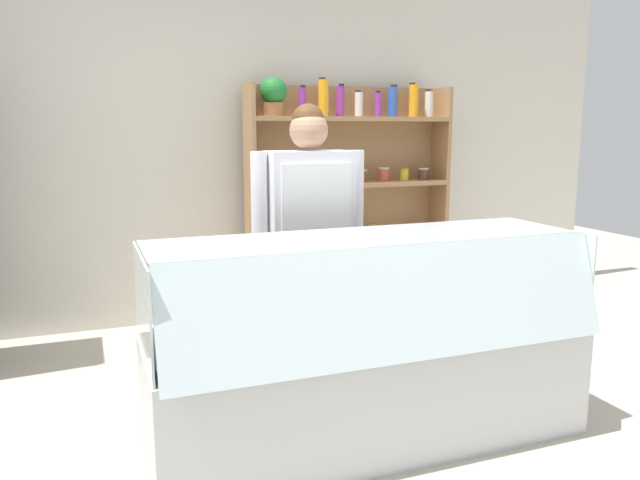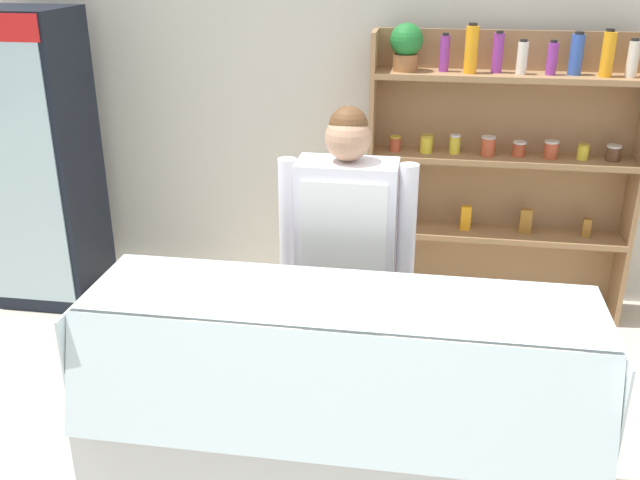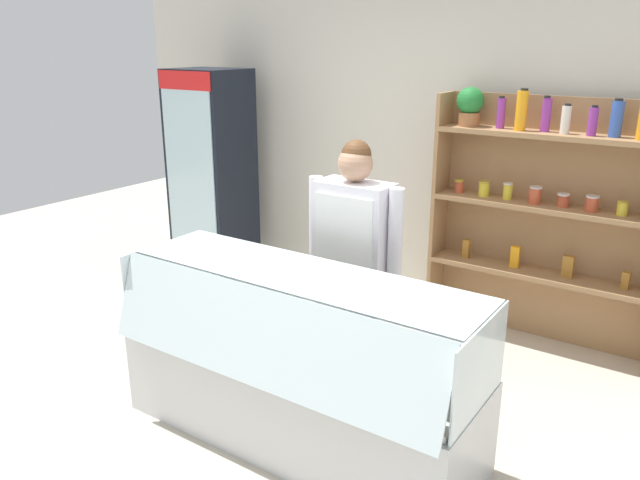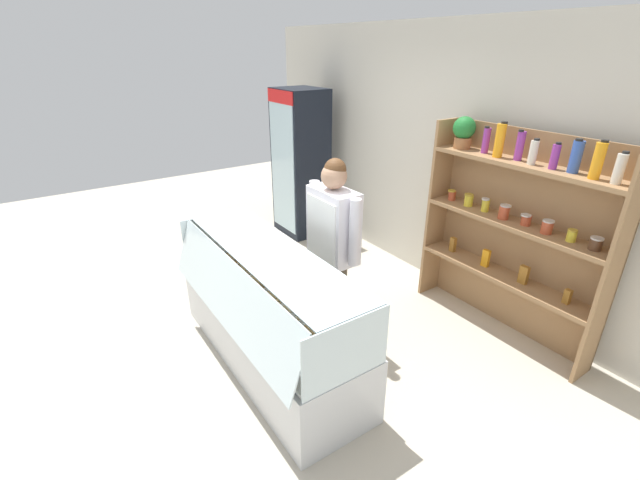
{
  "view_description": "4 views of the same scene",
  "coord_description": "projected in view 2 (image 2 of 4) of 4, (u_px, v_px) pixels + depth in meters",
  "views": [
    {
      "loc": [
        -1.15,
        -2.67,
        1.51
      ],
      "look_at": [
        0.05,
        0.48,
        0.9
      ],
      "focal_mm": 35.0,
      "sensor_mm": 36.0,
      "label": 1
    },
    {
      "loc": [
        0.4,
        -2.58,
        2.32
      ],
      "look_at": [
        -0.09,
        0.47,
        1.03
      ],
      "focal_mm": 40.0,
      "sensor_mm": 36.0,
      "label": 2
    },
    {
      "loc": [
        1.93,
        -2.58,
        2.2
      ],
      "look_at": [
        -0.25,
        0.61,
        0.96
      ],
      "focal_mm": 35.0,
      "sensor_mm": 36.0,
      "label": 3
    },
    {
      "loc": [
        2.72,
        -1.38,
        2.45
      ],
      "look_at": [
        -0.05,
        0.5,
        0.92
      ],
      "focal_mm": 24.0,
      "sensor_mm": 36.0,
      "label": 4
    }
  ],
  "objects": [
    {
      "name": "shelving_unit",
      "position": [
        496.0,
        157.0,
        4.54
      ],
      "size": [
        1.67,
        0.29,
        1.88
      ],
      "color": "#9E754C",
      "rests_on": "ground"
    },
    {
      "name": "deli_display_case",
      "position": [
        337.0,
        445.0,
        3.08
      ],
      "size": [
        2.09,
        0.75,
        1.01
      ],
      "color": "silver",
      "rests_on": "ground"
    },
    {
      "name": "drinks_fridge",
      "position": [
        37.0,
        162.0,
        4.71
      ],
      "size": [
        0.67,
        0.57,
        1.96
      ],
      "color": "black",
      "rests_on": "ground"
    },
    {
      "name": "back_wall",
      "position": [
        373.0,
        99.0,
        4.78
      ],
      "size": [
        6.8,
        0.1,
        2.7
      ],
      "primitive_type": "cube",
      "color": "beige",
      "rests_on": "ground"
    },
    {
      "name": "shop_clerk",
      "position": [
        346.0,
        243.0,
        3.45
      ],
      "size": [
        0.66,
        0.25,
        1.64
      ],
      "color": "#4C4233",
      "rests_on": "ground"
    }
  ]
}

